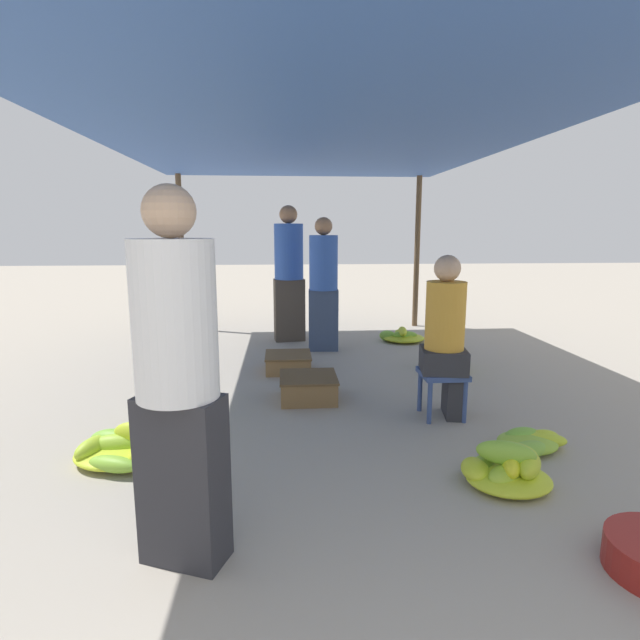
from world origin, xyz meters
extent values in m
cylinder|color=brown|center=(-1.73, 6.20, 1.11)|extent=(0.08, 0.08, 2.23)
cylinder|color=brown|center=(1.73, 6.20, 1.11)|extent=(0.08, 0.08, 2.23)
cube|color=#33569E|center=(0.00, 3.25, 2.25)|extent=(3.86, 6.30, 0.04)
cube|color=#2D2D33|center=(-0.72, 0.87, 0.38)|extent=(0.41, 0.32, 0.76)
cylinder|color=white|center=(-0.72, 0.87, 1.09)|extent=(0.45, 0.45, 0.66)
sphere|color=tan|center=(-0.72, 0.87, 1.53)|extent=(0.21, 0.21, 0.21)
cube|color=#384C84|center=(0.95, 2.47, 0.35)|extent=(0.34, 0.34, 0.04)
cylinder|color=#384C84|center=(0.82, 2.33, 0.16)|extent=(0.04, 0.04, 0.33)
cylinder|color=#384C84|center=(1.09, 2.33, 0.16)|extent=(0.04, 0.04, 0.33)
cylinder|color=#384C84|center=(0.82, 2.61, 0.16)|extent=(0.04, 0.04, 0.33)
cylinder|color=#384C84|center=(1.09, 2.61, 0.16)|extent=(0.04, 0.04, 0.33)
cube|color=#2D2D33|center=(1.06, 2.49, 0.18)|extent=(0.19, 0.32, 0.37)
cube|color=#2D2D33|center=(0.95, 2.47, 0.46)|extent=(0.39, 0.39, 0.18)
cylinder|color=gold|center=(0.95, 2.47, 0.81)|extent=(0.35, 0.35, 0.52)
sphere|color=tan|center=(0.95, 2.47, 1.17)|extent=(0.20, 0.20, 0.20)
ellipsoid|color=#C5D329|center=(-1.16, 1.78, 0.09)|extent=(0.19, 0.29, 0.13)
ellipsoid|color=#97C131|center=(-1.35, 1.89, 0.10)|extent=(0.34, 0.14, 0.14)
ellipsoid|color=#A8C72E|center=(-1.48, 1.87, 0.09)|extent=(0.25, 0.32, 0.14)
ellipsoid|color=#BBCF2B|center=(-1.23, 1.90, 0.17)|extent=(0.30, 0.17, 0.15)
ellipsoid|color=#79B536|center=(-1.38, 1.95, 0.11)|extent=(0.34, 0.20, 0.14)
ellipsoid|color=#82B835|center=(-1.30, 1.67, 0.07)|extent=(0.35, 0.22, 0.10)
ellipsoid|color=#BBCF2B|center=(-1.32, 1.90, 0.05)|extent=(0.59, 0.52, 0.10)
ellipsoid|color=#8EBD33|center=(-1.26, 2.63, 0.08)|extent=(0.32, 0.30, 0.11)
ellipsoid|color=#92BF32|center=(-1.19, 2.63, 0.09)|extent=(0.22, 0.15, 0.14)
ellipsoid|color=yellow|center=(-1.11, 2.74, 0.12)|extent=(0.27, 0.22, 0.14)
ellipsoid|color=#90BE32|center=(-1.14, 2.65, 0.11)|extent=(0.23, 0.23, 0.11)
ellipsoid|color=yellow|center=(-1.14, 2.62, 0.32)|extent=(0.27, 0.30, 0.09)
ellipsoid|color=#A7C72E|center=(-1.20, 2.60, 0.08)|extent=(0.32, 0.34, 0.10)
ellipsoid|color=#BACF2B|center=(-1.14, 2.62, 0.05)|extent=(0.36, 0.32, 0.10)
ellipsoid|color=#7BB636|center=(1.29, 5.05, 0.11)|extent=(0.32, 0.11, 0.10)
ellipsoid|color=#C1D22A|center=(1.27, 5.09, 0.15)|extent=(0.16, 0.34, 0.11)
ellipsoid|color=#A5C62F|center=(1.30, 5.10, 0.08)|extent=(0.28, 0.31, 0.14)
ellipsoid|color=#7CB636|center=(1.09, 5.16, 0.07)|extent=(0.27, 0.25, 0.15)
ellipsoid|color=#ACC92D|center=(1.28, 5.19, 0.09)|extent=(0.20, 0.27, 0.13)
ellipsoid|color=#BCD02A|center=(1.30, 5.12, 0.05)|extent=(0.54, 0.47, 0.10)
ellipsoid|color=#B8CE2B|center=(1.54, 3.69, 0.11)|extent=(0.26, 0.34, 0.11)
ellipsoid|color=#93BF32|center=(1.44, 3.87, 0.08)|extent=(0.33, 0.15, 0.09)
ellipsoid|color=#A3C52F|center=(1.30, 3.84, 0.17)|extent=(0.18, 0.27, 0.13)
ellipsoid|color=yellow|center=(1.44, 3.81, 0.26)|extent=(0.23, 0.35, 0.10)
ellipsoid|color=#B4CC2C|center=(1.39, 3.82, 0.14)|extent=(0.28, 0.16, 0.13)
ellipsoid|color=#A6C72E|center=(1.42, 3.81, 0.05)|extent=(0.47, 0.41, 0.10)
ellipsoid|color=#B8CE2B|center=(1.45, 1.86, 0.06)|extent=(0.36, 0.23, 0.10)
ellipsoid|color=#B8CE2B|center=(1.47, 1.88, 0.07)|extent=(0.22, 0.12, 0.11)
ellipsoid|color=#7DB636|center=(1.29, 1.71, 0.06)|extent=(0.35, 0.26, 0.10)
ellipsoid|color=#76B437|center=(1.34, 1.90, 0.06)|extent=(0.27, 0.15, 0.13)
ellipsoid|color=#90BE32|center=(1.34, 1.84, 0.05)|extent=(0.40, 0.35, 0.10)
ellipsoid|color=#9FC430|center=(1.03, 1.43, 0.18)|extent=(0.32, 0.23, 0.14)
ellipsoid|color=#A1C52F|center=(0.97, 1.35, 0.09)|extent=(0.30, 0.26, 0.11)
ellipsoid|color=yellow|center=(1.00, 1.36, 0.14)|extent=(0.18, 0.25, 0.12)
ellipsoid|color=#83B935|center=(0.98, 1.38, 0.20)|extent=(0.34, 0.24, 0.14)
ellipsoid|color=#93BF32|center=(0.91, 1.51, 0.07)|extent=(0.33, 0.32, 0.11)
ellipsoid|color=#C2D229|center=(0.83, 1.44, 0.08)|extent=(0.22, 0.29, 0.10)
ellipsoid|color=#B6CD2C|center=(1.10, 1.34, 0.14)|extent=(0.25, 0.28, 0.13)
ellipsoid|color=#BFD12A|center=(1.00, 1.37, 0.05)|extent=(0.49, 0.42, 0.10)
cube|color=olive|center=(-0.23, 3.86, 0.08)|extent=(0.46, 0.46, 0.16)
cube|color=brown|center=(-0.23, 3.86, 0.17)|extent=(0.47, 0.47, 0.02)
cube|color=brown|center=(-0.07, 2.96, 0.10)|extent=(0.47, 0.47, 0.19)
cube|color=brown|center=(-0.07, 2.96, 0.20)|extent=(0.49, 0.49, 0.02)
cube|color=#384766|center=(0.21, 4.75, 0.37)|extent=(0.37, 0.22, 0.74)
cylinder|color=#3359B2|center=(0.21, 4.75, 1.07)|extent=(0.36, 0.36, 0.65)
sphere|color=#9E704C|center=(0.21, 4.75, 1.49)|extent=(0.21, 0.21, 0.21)
cube|color=#4C4238|center=(-0.20, 5.32, 0.41)|extent=(0.42, 0.27, 0.82)
cylinder|color=#3359B2|center=(-0.20, 5.32, 1.17)|extent=(0.42, 0.42, 0.71)
sphere|color=#9E704C|center=(-0.20, 5.32, 1.65)|extent=(0.23, 0.23, 0.23)
camera|label=1|loc=(-0.28, -1.19, 1.45)|focal=28.00mm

